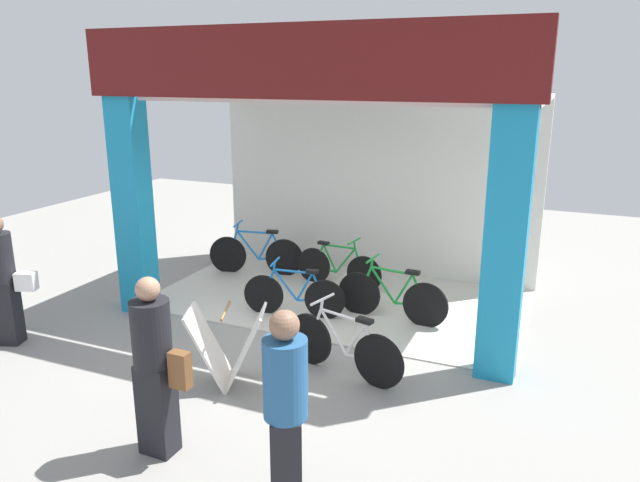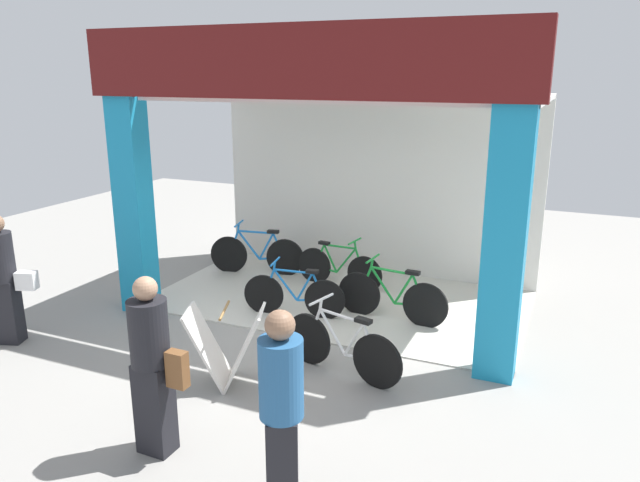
{
  "view_description": "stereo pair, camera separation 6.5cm",
  "coord_description": "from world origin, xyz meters",
  "px_view_note": "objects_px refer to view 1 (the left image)",
  "views": [
    {
      "loc": [
        3.22,
        -6.75,
        3.45
      ],
      "look_at": [
        0.0,
        0.79,
        1.15
      ],
      "focal_mm": 34.01,
      "sensor_mm": 36.0,
      "label": 1
    },
    {
      "loc": [
        3.28,
        -6.72,
        3.45
      ],
      "look_at": [
        0.0,
        0.79,
        1.15
      ],
      "focal_mm": 34.01,
      "sensor_mm": 36.0,
      "label": 2
    }
  ],
  "objects_px": {
    "pedestrian_2": "(155,364)",
    "bicycle_inside_0": "(392,297)",
    "bicycle_inside_2": "(294,295)",
    "bicycle_inside_1": "(256,254)",
    "bicycle_inside_3": "(338,268)",
    "pedestrian_0": "(3,278)",
    "pedestrian_1": "(286,414)",
    "sandwich_board_sign": "(227,347)",
    "bicycle_parked_0": "(343,347)"
  },
  "relations": [
    {
      "from": "bicycle_parked_0",
      "to": "pedestrian_2",
      "type": "distance_m",
      "value": 2.37
    },
    {
      "from": "bicycle_inside_3",
      "to": "bicycle_inside_0",
      "type": "bearing_deg",
      "value": -39.41
    },
    {
      "from": "bicycle_parked_0",
      "to": "bicycle_inside_0",
      "type": "bearing_deg",
      "value": 88.07
    },
    {
      "from": "bicycle_parked_0",
      "to": "sandwich_board_sign",
      "type": "relative_size",
      "value": 1.58
    },
    {
      "from": "bicycle_inside_1",
      "to": "pedestrian_0",
      "type": "bearing_deg",
      "value": -113.26
    },
    {
      "from": "pedestrian_0",
      "to": "pedestrian_1",
      "type": "bearing_deg",
      "value": -17.16
    },
    {
      "from": "bicycle_inside_0",
      "to": "bicycle_inside_3",
      "type": "relative_size",
      "value": 1.07
    },
    {
      "from": "bicycle_inside_3",
      "to": "pedestrian_2",
      "type": "relative_size",
      "value": 0.89
    },
    {
      "from": "bicycle_inside_2",
      "to": "pedestrian_1",
      "type": "distance_m",
      "value": 4.16
    },
    {
      "from": "bicycle_inside_0",
      "to": "sandwich_board_sign",
      "type": "height_order",
      "value": "sandwich_board_sign"
    },
    {
      "from": "bicycle_parked_0",
      "to": "pedestrian_0",
      "type": "xyz_separation_m",
      "value": [
        -4.33,
        -0.9,
        0.55
      ]
    },
    {
      "from": "bicycle_parked_0",
      "to": "pedestrian_0",
      "type": "distance_m",
      "value": 4.45
    },
    {
      "from": "sandwich_board_sign",
      "to": "pedestrian_1",
      "type": "xyz_separation_m",
      "value": [
        1.57,
        -1.67,
        0.47
      ]
    },
    {
      "from": "bicycle_inside_2",
      "to": "bicycle_inside_3",
      "type": "xyz_separation_m",
      "value": [
        0.13,
        1.4,
        0.01
      ]
    },
    {
      "from": "pedestrian_2",
      "to": "bicycle_inside_2",
      "type": "bearing_deg",
      "value": 94.19
    },
    {
      "from": "bicycle_inside_0",
      "to": "bicycle_parked_0",
      "type": "height_order",
      "value": "bicycle_inside_0"
    },
    {
      "from": "bicycle_inside_2",
      "to": "pedestrian_2",
      "type": "distance_m",
      "value": 3.49
    },
    {
      "from": "bicycle_inside_2",
      "to": "bicycle_parked_0",
      "type": "xyz_separation_m",
      "value": [
        1.28,
        -1.37,
        0.02
      ]
    },
    {
      "from": "bicycle_parked_0",
      "to": "bicycle_inside_2",
      "type": "bearing_deg",
      "value": 133.15
    },
    {
      "from": "bicycle_inside_0",
      "to": "pedestrian_1",
      "type": "height_order",
      "value": "pedestrian_1"
    },
    {
      "from": "bicycle_parked_0",
      "to": "sandwich_board_sign",
      "type": "xyz_separation_m",
      "value": [
        -1.13,
        -0.71,
        0.1
      ]
    },
    {
      "from": "pedestrian_1",
      "to": "bicycle_inside_2",
      "type": "bearing_deg",
      "value": 114.71
    },
    {
      "from": "bicycle_inside_3",
      "to": "pedestrian_0",
      "type": "distance_m",
      "value": 4.89
    },
    {
      "from": "pedestrian_2",
      "to": "bicycle_inside_3",
      "type": "bearing_deg",
      "value": 91.44
    },
    {
      "from": "bicycle_inside_2",
      "to": "bicycle_inside_3",
      "type": "distance_m",
      "value": 1.41
    },
    {
      "from": "pedestrian_2",
      "to": "bicycle_inside_0",
      "type": "bearing_deg",
      "value": 74.12
    },
    {
      "from": "pedestrian_0",
      "to": "pedestrian_1",
      "type": "xyz_separation_m",
      "value": [
        4.77,
        -1.47,
        0.02
      ]
    },
    {
      "from": "bicycle_inside_0",
      "to": "sandwich_board_sign",
      "type": "distance_m",
      "value": 2.75
    },
    {
      "from": "bicycle_inside_0",
      "to": "bicycle_inside_1",
      "type": "distance_m",
      "value": 2.98
    },
    {
      "from": "bicycle_inside_0",
      "to": "pedestrian_1",
      "type": "bearing_deg",
      "value": -84.79
    },
    {
      "from": "bicycle_inside_3",
      "to": "bicycle_inside_1",
      "type": "bearing_deg",
      "value": 177.65
    },
    {
      "from": "sandwich_board_sign",
      "to": "pedestrian_2",
      "type": "xyz_separation_m",
      "value": [
        0.1,
        -1.36,
        0.45
      ]
    },
    {
      "from": "bicycle_inside_0",
      "to": "bicycle_inside_1",
      "type": "height_order",
      "value": "bicycle_inside_1"
    },
    {
      "from": "bicycle_inside_0",
      "to": "bicycle_inside_1",
      "type": "xyz_separation_m",
      "value": [
        -2.78,
        1.06,
        0.01
      ]
    },
    {
      "from": "bicycle_parked_0",
      "to": "pedestrian_2",
      "type": "relative_size",
      "value": 0.92
    },
    {
      "from": "pedestrian_1",
      "to": "pedestrian_2",
      "type": "distance_m",
      "value": 1.5
    },
    {
      "from": "bicycle_parked_0",
      "to": "sandwich_board_sign",
      "type": "height_order",
      "value": "sandwich_board_sign"
    },
    {
      "from": "bicycle_parked_0",
      "to": "pedestrian_0",
      "type": "relative_size",
      "value": 0.92
    },
    {
      "from": "bicycle_parked_0",
      "to": "pedestrian_2",
      "type": "height_order",
      "value": "pedestrian_2"
    },
    {
      "from": "bicycle_inside_0",
      "to": "pedestrian_2",
      "type": "bearing_deg",
      "value": -105.88
    },
    {
      "from": "bicycle_inside_2",
      "to": "pedestrian_1",
      "type": "height_order",
      "value": "pedestrian_1"
    },
    {
      "from": "pedestrian_0",
      "to": "pedestrian_2",
      "type": "distance_m",
      "value": 3.5
    },
    {
      "from": "bicycle_inside_1",
      "to": "pedestrian_1",
      "type": "relative_size",
      "value": 0.92
    },
    {
      "from": "bicycle_inside_3",
      "to": "sandwich_board_sign",
      "type": "xyz_separation_m",
      "value": [
        0.03,
        -3.48,
        0.11
      ]
    },
    {
      "from": "pedestrian_0",
      "to": "sandwich_board_sign",
      "type": "bearing_deg",
      "value": 3.46
    },
    {
      "from": "sandwich_board_sign",
      "to": "pedestrian_2",
      "type": "bearing_deg",
      "value": -85.98
    },
    {
      "from": "bicycle_inside_0",
      "to": "bicycle_inside_2",
      "type": "relative_size",
      "value": 1.1
    },
    {
      "from": "pedestrian_1",
      "to": "bicycle_inside_3",
      "type": "bearing_deg",
      "value": 107.2
    },
    {
      "from": "bicycle_parked_0",
      "to": "sandwich_board_sign",
      "type": "bearing_deg",
      "value": -147.91
    },
    {
      "from": "bicycle_inside_3",
      "to": "pedestrian_0",
      "type": "height_order",
      "value": "pedestrian_0"
    }
  ]
}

